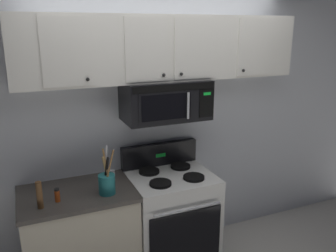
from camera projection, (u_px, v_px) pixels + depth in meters
back_wall at (156, 118)px, 3.37m from camera, size 5.20×0.10×2.70m
stove_range at (171, 218)px, 3.29m from camera, size 0.76×0.69×1.12m
over_range_microwave at (166, 100)px, 3.09m from camera, size 0.76×0.43×0.35m
upper_cabinets at (164, 48)px, 3.00m from camera, size 2.50×0.36×0.55m
counter_segment at (81, 239)px, 2.98m from camera, size 0.93×0.65×0.90m
utensil_crock_teal at (107, 182)px, 2.80m from camera, size 0.14×0.13×0.39m
salt_shaker at (112, 175)px, 3.05m from camera, size 0.05×0.05×0.10m
pepper_mill at (39, 195)px, 2.57m from camera, size 0.04×0.04×0.21m
spice_jar at (57, 195)px, 2.68m from camera, size 0.04×0.04×0.11m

